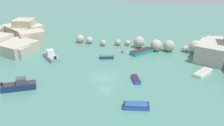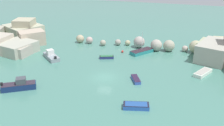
# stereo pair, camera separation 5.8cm
# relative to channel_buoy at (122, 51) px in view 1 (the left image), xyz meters

# --- Properties ---
(cove_water) EXTENTS (160.00, 160.00, 0.00)m
(cove_water) POSITION_rel_channel_buoy_xyz_m (0.35, -13.20, -0.25)
(cove_water) COLOR #488172
(cove_water) RESTS_ON ground
(cliff_headland_left) EXTENTS (19.19, 21.61, 4.83)m
(cliff_headland_left) POSITION_rel_channel_buoy_xyz_m (-26.10, -2.05, 1.34)
(cliff_headland_left) COLOR #B1B196
(cliff_headland_left) RESTS_ON ground
(rock_breakwater) EXTENTS (31.77, 3.71, 2.80)m
(rock_breakwater) POSITION_rel_channel_buoy_xyz_m (6.12, 4.14, 0.93)
(rock_breakwater) COLOR tan
(rock_breakwater) RESTS_ON ground
(channel_buoy) EXTENTS (0.50, 0.50, 0.50)m
(channel_buoy) POSITION_rel_channel_buoy_xyz_m (0.00, 0.00, 0.00)
(channel_buoy) COLOR red
(channel_buoy) RESTS_ON cove_water
(moored_boat_0) EXTENTS (2.32, 3.33, 0.56)m
(moored_boat_0) POSITION_rel_channel_buoy_xyz_m (5.87, -12.97, 0.03)
(moored_boat_0) COLOR #3957B6
(moored_boat_0) RESTS_ON cove_water
(moored_boat_1) EXTENTS (5.18, 4.88, 1.80)m
(moored_boat_1) POSITION_rel_channel_buoy_xyz_m (-13.09, -7.89, 0.32)
(moored_boat_1) COLOR #89949C
(moored_boat_1) RESTS_ON cove_water
(moored_boat_2) EXTENTS (3.90, 2.39, 0.66)m
(moored_boat_2) POSITION_rel_channel_buoy_xyz_m (7.79, -21.40, 0.09)
(moored_boat_2) COLOR blue
(moored_boat_2) RESTS_ON cove_water
(moored_boat_3) EXTENTS (3.34, 4.58, 0.69)m
(moored_boat_3) POSITION_rel_channel_buoy_xyz_m (16.77, -6.82, 0.09)
(moored_boat_3) COLOR white
(moored_boat_3) RESTS_ON cove_water
(moored_boat_4) EXTENTS (4.69, 5.46, 4.87)m
(moored_boat_4) POSITION_rel_channel_buoy_xyz_m (4.13, 0.78, 0.16)
(moored_boat_4) COLOR teal
(moored_boat_4) RESTS_ON cove_water
(moored_boat_5) EXTENTS (5.34, 4.20, 1.92)m
(moored_boat_5) POSITION_rel_channel_buoy_xyz_m (-11.20, -21.43, 0.43)
(moored_boat_5) COLOR navy
(moored_boat_5) RESTS_ON cove_water
(moored_boat_6) EXTENTS (3.09, 1.99, 0.57)m
(moored_boat_6) POSITION_rel_channel_buoy_xyz_m (-2.20, -4.42, 0.05)
(moored_boat_6) COLOR navy
(moored_boat_6) RESTS_ON cove_water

